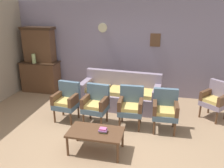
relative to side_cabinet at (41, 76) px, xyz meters
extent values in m
plane|color=#997A5B|center=(2.51, -2.25, -0.47)|extent=(7.68, 7.68, 0.00)
cube|color=gray|center=(2.51, 0.38, 0.88)|extent=(6.40, 0.06, 2.70)
cube|color=brown|center=(3.41, 0.33, 1.18)|extent=(0.28, 0.02, 0.36)
cylinder|color=beige|center=(1.91, 0.33, 1.48)|extent=(0.26, 0.03, 0.26)
cube|color=brown|center=(0.00, 0.00, -0.02)|extent=(1.10, 0.52, 0.90)
cube|color=#342115|center=(0.00, 0.00, 0.45)|extent=(1.16, 0.55, 0.03)
cube|color=brown|center=(0.00, 0.08, 0.94)|extent=(0.90, 0.36, 0.95)
cube|color=#342115|center=(0.00, 0.08, 1.45)|extent=(0.99, 0.38, 0.08)
cylinder|color=#A1B875|center=(-0.07, -0.18, 0.60)|extent=(0.11, 0.11, 0.28)
cube|color=gray|center=(2.63, -0.67, -0.26)|extent=(2.09, 0.93, 0.42)
cube|color=gray|center=(2.65, -0.35, 0.19)|extent=(2.05, 0.30, 0.48)
cube|color=gray|center=(3.57, -0.73, 0.07)|extent=(0.21, 0.81, 0.24)
cube|color=gray|center=(1.69, -0.61, 0.07)|extent=(0.21, 0.81, 0.24)
cube|color=tan|center=(3.23, -0.75, 0.00)|extent=(0.58, 0.59, 0.10)
cube|color=tan|center=(2.62, -0.71, 0.00)|extent=(0.58, 0.59, 0.10)
cube|color=tan|center=(2.02, -0.67, 0.00)|extent=(0.58, 0.59, 0.10)
cube|color=slate|center=(1.54, -1.65, -0.09)|extent=(0.57, 0.53, 0.12)
cube|color=tan|center=(1.54, -1.67, 0.00)|extent=(0.48, 0.45, 0.10)
cube|color=slate|center=(1.56, -1.45, 0.20)|extent=(0.53, 0.15, 0.46)
cube|color=brown|center=(1.76, -1.68, 0.08)|extent=(0.13, 0.49, 0.22)
cube|color=brown|center=(1.32, -1.63, 0.08)|extent=(0.13, 0.49, 0.22)
cylinder|color=brown|center=(1.73, -1.86, -0.31)|extent=(0.04, 0.04, 0.32)
cylinder|color=brown|center=(1.31, -1.82, -0.31)|extent=(0.04, 0.04, 0.32)
cylinder|color=brown|center=(1.77, -1.49, -0.31)|extent=(0.04, 0.04, 0.32)
cylinder|color=brown|center=(1.35, -1.44, -0.31)|extent=(0.04, 0.04, 0.32)
cube|color=slate|center=(2.25, -1.68, -0.09)|extent=(0.56, 0.53, 0.12)
cube|color=tan|center=(2.25, -1.70, 0.00)|extent=(0.48, 0.45, 0.10)
cube|color=slate|center=(2.27, -1.48, 0.20)|extent=(0.53, 0.15, 0.46)
cube|color=brown|center=(2.47, -1.70, 0.08)|extent=(0.12, 0.49, 0.22)
cube|color=brown|center=(2.03, -1.66, 0.08)|extent=(0.12, 0.49, 0.22)
cylinder|color=brown|center=(2.44, -1.89, -0.31)|extent=(0.04, 0.04, 0.32)
cylinder|color=brown|center=(2.03, -1.85, -0.31)|extent=(0.04, 0.04, 0.32)
cylinder|color=brown|center=(2.48, -1.51, -0.31)|extent=(0.04, 0.04, 0.32)
cylinder|color=brown|center=(2.06, -1.47, -0.31)|extent=(0.04, 0.04, 0.32)
cube|color=slate|center=(3.04, -1.62, -0.09)|extent=(0.53, 0.50, 0.12)
cube|color=tan|center=(3.04, -1.64, 0.00)|extent=(0.45, 0.42, 0.10)
cube|color=slate|center=(3.03, -1.42, 0.20)|extent=(0.52, 0.12, 0.46)
cube|color=brown|center=(3.26, -1.61, 0.08)|extent=(0.09, 0.48, 0.22)
cube|color=brown|center=(2.82, -1.62, 0.08)|extent=(0.09, 0.48, 0.22)
cylinder|color=brown|center=(3.26, -1.80, -0.31)|extent=(0.04, 0.04, 0.32)
cylinder|color=brown|center=(2.84, -1.81, -0.31)|extent=(0.04, 0.04, 0.32)
cylinder|color=brown|center=(3.24, -1.42, -0.31)|extent=(0.04, 0.04, 0.32)
cylinder|color=brown|center=(2.82, -1.43, -0.31)|extent=(0.04, 0.04, 0.32)
cube|color=slate|center=(3.78, -1.64, -0.09)|extent=(0.54, 0.50, 0.12)
cube|color=tan|center=(3.78, -1.66, 0.00)|extent=(0.46, 0.42, 0.10)
cube|color=slate|center=(3.77, -1.44, 0.20)|extent=(0.52, 0.12, 0.46)
cube|color=brown|center=(4.00, -1.63, 0.08)|extent=(0.10, 0.48, 0.22)
cube|color=brown|center=(3.56, -1.65, 0.08)|extent=(0.10, 0.48, 0.22)
cylinder|color=brown|center=(3.99, -1.82, -0.31)|extent=(0.04, 0.04, 0.32)
cylinder|color=brown|center=(3.57, -1.84, -0.31)|extent=(0.04, 0.04, 0.32)
cylinder|color=brown|center=(3.98, -1.44, -0.31)|extent=(0.04, 0.04, 0.32)
cylinder|color=brown|center=(3.56, -1.46, -0.31)|extent=(0.04, 0.04, 0.32)
cube|color=gray|center=(4.90, -0.81, -0.09)|extent=(0.71, 0.70, 0.12)
cube|color=tan|center=(4.89, -0.83, 0.00)|extent=(0.60, 0.60, 0.10)
cube|color=gray|center=(5.03, -0.66, 0.20)|extent=(0.46, 0.41, 0.46)
cube|color=brown|center=(5.07, -0.95, 0.08)|extent=(0.37, 0.42, 0.22)
cube|color=brown|center=(4.73, -0.67, 0.08)|extent=(0.37, 0.42, 0.22)
cylinder|color=brown|center=(4.94, -1.09, -0.31)|extent=(0.04, 0.04, 0.32)
cylinder|color=brown|center=(4.62, -0.82, -0.31)|extent=(0.04, 0.04, 0.32)
cylinder|color=brown|center=(4.86, -0.53, -0.31)|extent=(0.04, 0.04, 0.32)
cube|color=brown|center=(2.55, -2.66, -0.07)|extent=(1.00, 0.56, 0.04)
cylinder|color=brown|center=(2.09, -2.42, -0.28)|extent=(0.04, 0.04, 0.38)
cylinder|color=brown|center=(3.01, -2.42, -0.28)|extent=(0.04, 0.04, 0.38)
cylinder|color=brown|center=(2.09, -2.90, -0.28)|extent=(0.04, 0.04, 0.38)
cylinder|color=brown|center=(3.01, -2.90, -0.28)|extent=(0.04, 0.04, 0.38)
cube|color=#7FA457|center=(2.69, -2.66, -0.03)|extent=(0.14, 0.09, 0.03)
cube|color=#825B8E|center=(2.69, -2.67, -0.01)|extent=(0.15, 0.11, 0.02)
cube|color=#D15C93|center=(2.69, -2.66, 0.02)|extent=(0.12, 0.10, 0.03)
camera|label=1|loc=(3.64, -6.13, 2.15)|focal=36.74mm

